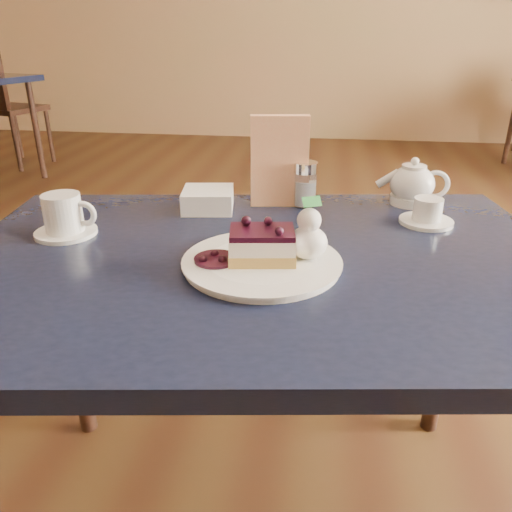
# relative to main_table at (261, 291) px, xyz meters

# --- Properties ---
(main_table) EXTENTS (1.18, 0.87, 0.68)m
(main_table) POSITION_rel_main_table_xyz_m (0.00, 0.00, 0.00)
(main_table) COLOR black
(main_table) RESTS_ON ground
(dessert_plate) EXTENTS (0.26, 0.26, 0.01)m
(dessert_plate) POSITION_rel_main_table_xyz_m (0.01, -0.04, 0.08)
(dessert_plate) COLOR white
(dessert_plate) RESTS_ON main_table
(cheesecake_slice) EXTENTS (0.12, 0.09, 0.05)m
(cheesecake_slice) POSITION_rel_main_table_xyz_m (0.01, -0.04, 0.11)
(cheesecake_slice) COLOR tan
(cheesecake_slice) RESTS_ON dessert_plate
(whipped_cream) EXTENTS (0.06, 0.06, 0.06)m
(whipped_cream) POSITION_rel_main_table_xyz_m (0.08, -0.02, 0.11)
(whipped_cream) COLOR white
(whipped_cream) RESTS_ON dessert_plate
(berry_sauce) EXTENTS (0.07, 0.07, 0.01)m
(berry_sauce) POSITION_rel_main_table_xyz_m (-0.07, -0.06, 0.09)
(berry_sauce) COLOR black
(berry_sauce) RESTS_ON dessert_plate
(coffee_set) EXTENTS (0.13, 0.12, 0.08)m
(coffee_set) POSITION_rel_main_table_xyz_m (-0.39, 0.05, 0.11)
(coffee_set) COLOR white
(coffee_set) RESTS_ON main_table
(tea_set) EXTENTS (0.17, 0.23, 0.10)m
(tea_set) POSITION_rel_main_table_xyz_m (0.30, 0.31, 0.11)
(tea_set) COLOR white
(tea_set) RESTS_ON main_table
(menu_card) EXTENTS (0.13, 0.05, 0.20)m
(menu_card) POSITION_rel_main_table_xyz_m (0.00, 0.29, 0.17)
(menu_card) COLOR #FFE9A6
(menu_card) RESTS_ON main_table
(sugar_shaker) EXTENTS (0.05, 0.05, 0.10)m
(sugar_shaker) POSITION_rel_main_table_xyz_m (0.06, 0.29, 0.12)
(sugar_shaker) COLOR white
(sugar_shaker) RESTS_ON main_table
(napkin_stack) EXTENTS (0.12, 0.12, 0.05)m
(napkin_stack) POSITION_rel_main_table_xyz_m (-0.15, 0.23, 0.09)
(napkin_stack) COLOR white
(napkin_stack) RESTS_ON main_table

